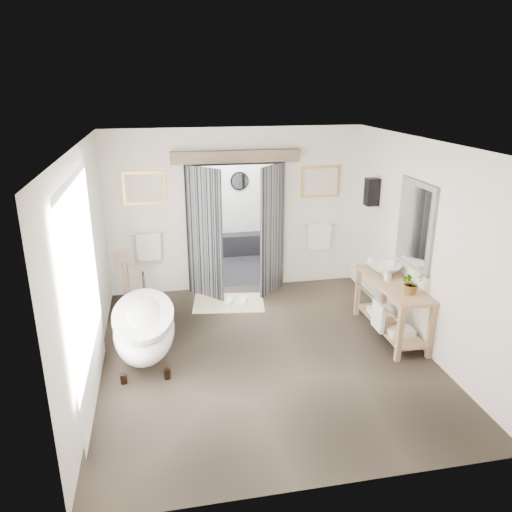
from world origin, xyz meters
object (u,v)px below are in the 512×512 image
at_px(vanity, 391,304).
at_px(basin, 385,270).
at_px(rug, 229,303).
at_px(clawfoot_tub, 144,327).

xyz_separation_m(vanity, basin, (0.02, 0.31, 0.43)).
xyz_separation_m(rug, basin, (2.23, -1.27, 0.92)).
distance_m(rug, basin, 2.72).
bearing_deg(clawfoot_tub, basin, 3.49).
bearing_deg(rug, clawfoot_tub, -132.75).
bearing_deg(rug, vanity, -35.65).
distance_m(vanity, basin, 0.53).
xyz_separation_m(clawfoot_tub, vanity, (3.58, -0.09, 0.06)).
xyz_separation_m(clawfoot_tub, rug, (1.37, 1.49, -0.43)).
distance_m(clawfoot_tub, vanity, 3.58).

